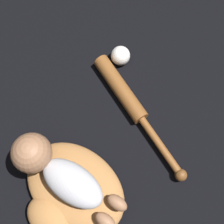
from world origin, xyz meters
The scene contains 5 objects.
ground_plane centered at (0.00, 0.00, 0.00)m, with size 6.00×6.00×0.00m, color black.
baseball_glove centered at (0.06, -0.02, 0.04)m, with size 0.34×0.29×0.07m.
baby_figure centered at (0.12, -0.04, 0.12)m, with size 0.37×0.13×0.12m.
baseball_bat centered at (0.11, -0.38, 0.03)m, with size 0.49×0.21×0.06m.
baseball centered at (0.24, -0.50, 0.04)m, with size 0.07×0.07×0.07m.
Camera 1 is at (-0.12, -0.00, 1.01)m, focal length 50.00 mm.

